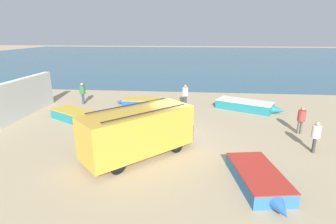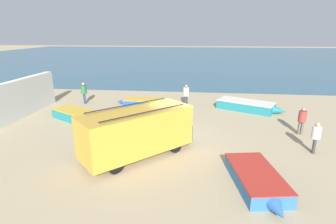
% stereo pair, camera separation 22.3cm
% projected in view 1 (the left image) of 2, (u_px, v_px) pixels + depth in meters
% --- Properties ---
extents(ground_plane, '(200.00, 200.00, 0.00)m').
position_uv_depth(ground_plane, '(177.00, 140.00, 14.43)').
color(ground_plane, tan).
extents(sea_water, '(120.00, 80.00, 0.01)m').
position_uv_depth(sea_water, '(191.00, 56.00, 63.92)').
color(sea_water, '#33607A').
rests_on(sea_water, ground_plane).
extents(parked_van, '(5.15, 5.11, 2.37)m').
position_uv_depth(parked_van, '(139.00, 131.00, 12.25)').
color(parked_van, gold).
rests_on(parked_van, ground_plane).
extents(fishing_rowboat_0, '(3.71, 1.44, 0.52)m').
position_uv_depth(fishing_rowboat_0, '(141.00, 102.00, 21.10)').
color(fishing_rowboat_0, '#234CA3').
rests_on(fishing_rowboat_0, ground_plane).
extents(fishing_rowboat_1, '(4.95, 3.34, 0.67)m').
position_uv_depth(fishing_rowboat_1, '(247.00, 105.00, 19.90)').
color(fishing_rowboat_1, '#1E757F').
rests_on(fishing_rowboat_1, ground_plane).
extents(fishing_rowboat_2, '(5.14, 3.59, 0.64)m').
position_uv_depth(fishing_rowboat_2, '(78.00, 116.00, 17.41)').
color(fishing_rowboat_2, '#1E757F').
rests_on(fishing_rowboat_2, ground_plane).
extents(fishing_rowboat_3, '(2.10, 4.04, 0.57)m').
position_uv_depth(fishing_rowboat_3, '(259.00, 179.00, 10.06)').
color(fishing_rowboat_3, '#2D66AD').
rests_on(fishing_rowboat_3, ground_plane).
extents(fisherman_0, '(0.42, 0.42, 1.59)m').
position_uv_depth(fisherman_0, '(316.00, 134.00, 12.69)').
color(fisherman_0, '#38383D').
rests_on(fisherman_0, ground_plane).
extents(fisherman_1, '(0.46, 0.46, 1.75)m').
position_uv_depth(fisherman_1, '(82.00, 91.00, 21.32)').
color(fisherman_1, navy).
rests_on(fisherman_1, ground_plane).
extents(fisherman_2, '(0.43, 0.43, 1.62)m').
position_uv_depth(fisherman_2, '(301.00, 118.00, 15.01)').
color(fisherman_2, '#5B564C').
rests_on(fisherman_2, ground_plane).
extents(fisherman_3, '(0.45, 0.45, 1.73)m').
position_uv_depth(fisherman_3, '(185.00, 93.00, 20.71)').
color(fisherman_3, '#38383D').
rests_on(fisherman_3, ground_plane).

